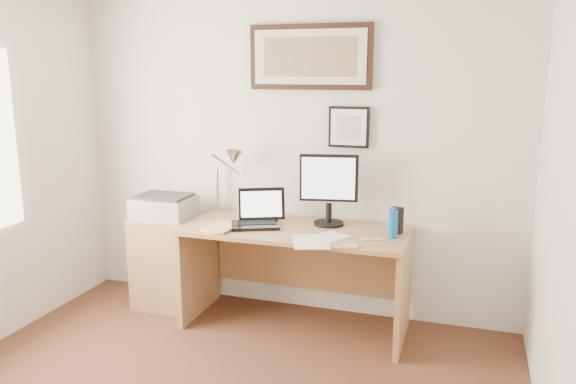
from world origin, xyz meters
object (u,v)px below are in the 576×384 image
at_px(laptop, 258,217).
at_px(lcd_monitor, 329,186).
at_px(side_cabinet, 169,262).
at_px(book, 210,225).
at_px(printer, 164,206).
at_px(desk, 299,256).
at_px(water_bottle, 393,224).

bearing_deg(laptop, lcd_monitor, 18.35).
xyz_separation_m(side_cabinet, book, (0.47, -0.21, 0.40)).
height_order(book, printer, printer).
relative_size(book, printer, 0.63).
bearing_deg(book, printer, 157.35).
xyz_separation_m(side_cabinet, lcd_monitor, (1.27, 0.11, 0.68)).
height_order(desk, printer, printer).
height_order(water_bottle, book, water_bottle).
bearing_deg(desk, water_bottle, -8.59).
height_order(water_bottle, lcd_monitor, lcd_monitor).
height_order(lcd_monitor, printer, lcd_monitor).
relative_size(laptop, printer, 0.95).
bearing_deg(side_cabinet, desk, 1.89).
bearing_deg(desk, book, -157.86).
height_order(desk, laptop, laptop).
distance_m(laptop, lcd_monitor, 0.56).
xyz_separation_m(water_bottle, desk, (-0.69, 0.10, -0.33)).
bearing_deg(desk, printer, -177.99).
distance_m(side_cabinet, laptop, 0.90).
height_order(book, desk, book).
relative_size(desk, printer, 3.64).
bearing_deg(lcd_monitor, book, -158.57).
bearing_deg(water_bottle, laptop, 179.21).
xyz_separation_m(water_bottle, printer, (-1.78, 0.07, -0.02)).
bearing_deg(laptop, water_bottle, -0.79).
distance_m(laptop, printer, 0.81).
bearing_deg(lcd_monitor, side_cabinet, -175.23).
relative_size(side_cabinet, water_bottle, 3.92).
relative_size(side_cabinet, printer, 1.66).
bearing_deg(book, laptop, 25.99).
bearing_deg(printer, desk, 2.01).
bearing_deg(lcd_monitor, water_bottle, -19.75).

